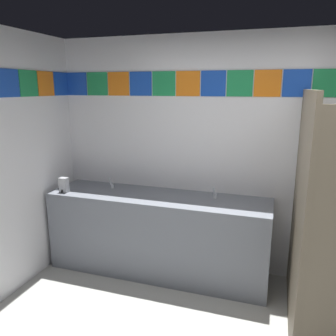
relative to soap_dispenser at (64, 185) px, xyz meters
The scene contains 6 objects.
wall_back 2.14m from the soap_dispenser, 14.46° to the left, with size 4.51×0.09×2.52m.
vanity_counter 1.15m from the soap_dispenser, 10.31° to the left, with size 2.35×0.61×0.87m.
faucet_left 0.51m from the soap_dispenser, 32.38° to the left, with size 0.04×0.10×0.14m.
faucet_right 1.63m from the soap_dispenser, ahead, with size 0.04×0.10×0.14m.
soap_dispenser is the anchor object (origin of this frame).
stall_divider 2.61m from the soap_dispenser, ahead, with size 0.92×1.34×1.97m.
Camera 1 is at (0.13, -1.79, 1.98)m, focal length 36.16 mm.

